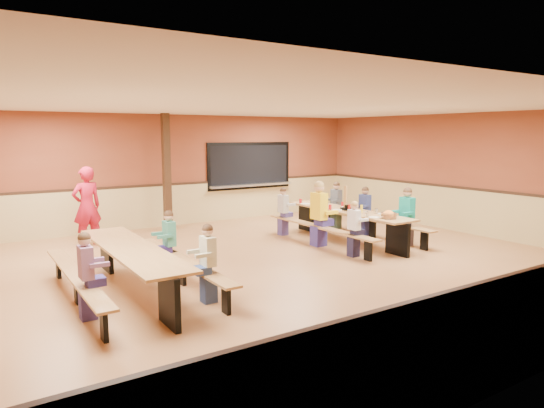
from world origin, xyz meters
TOP-DOWN VIEW (x-y plane):
  - ground at (0.00, 0.00)m, footprint 12.00×12.00m
  - room_envelope at (0.00, 0.00)m, footprint 12.04×10.04m
  - kitchen_pass_through at (2.60, 4.96)m, footprint 2.78×0.28m
  - structural_post at (-0.20, 4.40)m, footprint 0.18×0.18m
  - cafeteria_table_main at (2.79, 0.84)m, footprint 1.91×3.70m
  - cafeteria_table_second at (-2.53, -0.17)m, footprint 1.91×3.70m
  - seated_child_white_left at (1.96, -0.28)m, footprint 0.33×0.27m
  - seated_adult_yellow at (1.96, 0.86)m, footprint 0.47×0.39m
  - seated_child_grey_left at (1.96, 2.27)m, footprint 0.34×0.28m
  - seated_child_teal_right at (3.61, -0.20)m, footprint 0.41×0.33m
  - seated_child_navy_right at (3.61, 1.13)m, footprint 0.36×0.29m
  - seated_child_char_right at (3.61, 2.20)m, footprint 0.37×0.31m
  - seated_child_purple_sec at (-3.35, -0.88)m, footprint 0.35×0.29m
  - seated_child_green_sec at (-1.70, 0.38)m, footprint 0.34×0.28m
  - seated_child_tan_sec at (-1.70, -1.16)m, footprint 0.35×0.28m
  - standing_woman at (-2.35, 3.66)m, footprint 0.72×0.55m
  - punch_pitcher at (2.68, 1.69)m, footprint 0.16×0.16m
  - chip_bowl at (2.73, -0.49)m, footprint 0.32×0.32m
  - napkin_dispenser at (2.75, 0.77)m, footprint 0.10×0.14m
  - condiment_mustard at (2.80, 0.39)m, footprint 0.06×0.06m
  - condiment_ketchup at (2.63, 0.61)m, footprint 0.06×0.06m
  - table_paddle at (2.74, 0.87)m, footprint 0.16×0.16m
  - place_settings at (2.79, 0.84)m, footprint 0.65×3.30m

SIDE VIEW (x-z plane):
  - ground at x=0.00m, z-range 0.00..0.00m
  - cafeteria_table_main at x=2.79m, z-range 0.16..0.90m
  - cafeteria_table_second at x=-2.53m, z-range 0.16..0.90m
  - seated_child_white_left at x=1.96m, z-range 0.00..1.12m
  - seated_child_green_sec at x=-1.70m, z-range 0.00..1.15m
  - seated_child_grey_left at x=1.96m, z-range 0.00..1.16m
  - seated_child_tan_sec at x=-1.70m, z-range 0.00..1.16m
  - seated_child_purple_sec at x=-3.35m, z-range 0.00..1.17m
  - seated_child_navy_right at x=3.61m, z-range 0.00..1.19m
  - seated_child_char_right at x=3.61m, z-range 0.00..1.22m
  - seated_child_teal_right at x=3.61m, z-range 0.00..1.29m
  - room_envelope at x=0.00m, z-range -0.82..2.20m
  - seated_adult_yellow at x=1.96m, z-range 0.00..1.42m
  - place_settings at x=2.79m, z-range 0.74..0.85m
  - napkin_dispenser at x=2.75m, z-range 0.74..0.87m
  - chip_bowl at x=2.73m, z-range 0.74..0.89m
  - condiment_mustard at x=2.80m, z-range 0.74..0.91m
  - condiment_ketchup at x=2.63m, z-range 0.74..0.91m
  - punch_pitcher at x=2.68m, z-range 0.74..0.96m
  - table_paddle at x=2.74m, z-range 0.60..1.16m
  - standing_woman at x=-2.35m, z-range 0.00..1.77m
  - kitchen_pass_through at x=2.60m, z-range 0.80..2.18m
  - structural_post at x=-0.20m, z-range 0.00..3.00m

